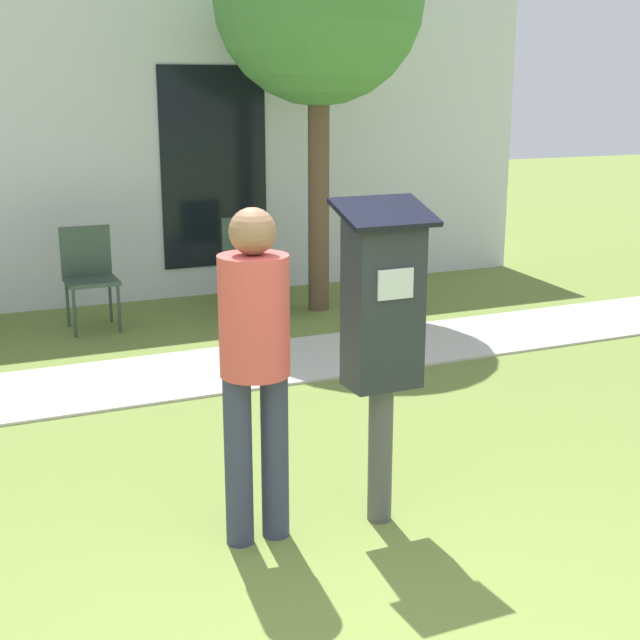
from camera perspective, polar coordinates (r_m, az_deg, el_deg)
name	(u,v)px	position (r m, az deg, el deg)	size (l,w,h in m)	color
sidewalk	(140,380)	(6.67, -11.42, -3.76)	(12.00, 1.10, 0.02)	beige
building_facade	(68,141)	(8.95, -15.83, 10.99)	(10.00, 0.26, 3.20)	silver
parking_meter	(383,321)	(4.19, 4.03, -0.09)	(0.44, 0.31, 1.59)	#4C4C4C
person_standing	(255,351)	(4.02, -4.20, -2.02)	(0.32, 0.32, 1.58)	#333851
outdoor_chair_middle	(89,269)	(8.13, -14.58, 3.16)	(0.44, 0.44, 0.90)	#334738
outdoor_chair_right	(249,257)	(8.48, -4.59, 4.04)	(0.44, 0.44, 0.90)	#334738
tree	(319,0)	(8.43, -0.09, 19.82)	(1.90, 1.90, 3.82)	brown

